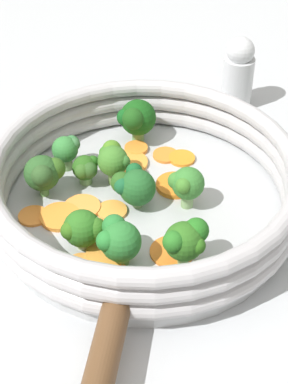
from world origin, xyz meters
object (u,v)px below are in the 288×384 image
(carrot_slice_5, at_px, (82,207))
(carrot_slice_8, at_px, (177,187))
(broccoli_floret_3, at_px, (136,118))
(broccoli_floret_9, at_px, (132,184))
(carrot_slice_7, at_px, (136,148))
(skillet, at_px, (144,208))
(carrot_slice_1, at_px, (108,254))
(carrot_slice_2, at_px, (112,211))
(broccoli_floret_1, at_px, (44,173))
(carrot_slice_6, at_px, (33,216))
(broccoli_floret_6, at_px, (112,159))
(broccoli_floret_4, at_px, (83,229))
(carrot_slice_9, at_px, (82,265))
(broccoli_floret_2, at_px, (186,240))
(broccoli_floret_0, at_px, (186,184))
(carrot_slice_3, at_px, (172,252))
(carrot_slice_4, at_px, (166,155))
(carrot_slice_11, at_px, (60,217))
(broccoli_floret_7, at_px, (67,149))
(broccoli_floret_8, at_px, (86,169))
(salt_shaker, at_px, (238,73))
(carrot_slice_12, at_px, (128,163))
(broccoli_floret_5, at_px, (118,240))

(carrot_slice_5, height_order, carrot_slice_8, carrot_slice_8)
(broccoli_floret_3, bearing_deg, carrot_slice_5, -61.48)
(carrot_slice_8, xyz_separation_m, broccoli_floret_9, (-0.01, -0.05, 0.02))
(carrot_slice_7, xyz_separation_m, broccoli_floret_3, (-0.01, 0.01, 0.03))
(skillet, xyz_separation_m, carrot_slice_5, (-0.03, -0.06, 0.01))
(carrot_slice_1, bearing_deg, carrot_slice_2, 141.73)
(broccoli_floret_1, distance_m, broccoli_floret_9, 0.10)
(carrot_slice_6, distance_m, broccoli_floret_6, 0.11)
(broccoli_floret_4, bearing_deg, carrot_slice_9, -39.13)
(carrot_slice_7, relative_size, broccoli_floret_2, 0.55)
(carrot_slice_2, relative_size, broccoli_floret_0, 0.67)
(carrot_slice_3, bearing_deg, broccoli_floret_9, 171.22)
(carrot_slice_4, relative_size, carrot_slice_8, 0.72)
(carrot_slice_8, height_order, carrot_slice_11, carrot_slice_8)
(carrot_slice_5, xyz_separation_m, broccoli_floret_7, (-0.07, 0.03, 0.02))
(carrot_slice_7, height_order, carrot_slice_9, carrot_slice_7)
(broccoli_floret_8, bearing_deg, carrot_slice_1, -22.81)
(carrot_slice_11, relative_size, broccoli_floret_9, 0.96)
(carrot_slice_1, xyz_separation_m, carrot_slice_9, (-0.00, -0.03, -0.00))
(carrot_slice_8, xyz_separation_m, broccoli_floret_8, (-0.07, -0.08, 0.02))
(carrot_slice_3, relative_size, broccoli_floret_8, 1.28)
(carrot_slice_5, distance_m, broccoli_floret_9, 0.06)
(carrot_slice_6, relative_size, carrot_slice_7, 1.14)
(broccoli_floret_1, height_order, broccoli_floret_4, broccoli_floret_1)
(carrot_slice_6, xyz_separation_m, broccoli_floret_3, (-0.05, 0.17, 0.03))
(carrot_slice_5, bearing_deg, carrot_slice_11, -93.10)
(carrot_slice_8, xyz_separation_m, broccoli_floret_6, (-0.05, -0.05, 0.03))
(broccoli_floret_8, bearing_deg, broccoli_floret_1, -101.95)
(broccoli_floret_3, bearing_deg, salt_shaker, 92.38)
(broccoli_floret_4, bearing_deg, carrot_slice_5, 149.45)
(carrot_slice_7, height_order, broccoli_floret_4, broccoli_floret_4)
(carrot_slice_4, xyz_separation_m, broccoli_floret_0, (0.08, -0.04, 0.03))
(skillet, relative_size, carrot_slice_6, 9.84)
(carrot_slice_9, xyz_separation_m, broccoli_floret_9, (-0.05, 0.10, 0.03))
(skillet, xyz_separation_m, carrot_slice_3, (0.08, -0.02, 0.01))
(carrot_slice_12, bearing_deg, broccoli_floret_1, -94.86)
(carrot_slice_8, height_order, broccoli_floret_2, broccoli_floret_2)
(carrot_slice_5, xyz_separation_m, carrot_slice_6, (-0.02, -0.05, -0.00))
(broccoli_floret_3, bearing_deg, carrot_slice_3, -26.13)
(carrot_slice_1, height_order, salt_shaker, salt_shaker)
(carrot_slice_4, distance_m, broccoli_floret_4, 0.18)
(broccoli_floret_1, height_order, broccoli_floret_5, same)
(carrot_slice_4, xyz_separation_m, carrot_slice_12, (-0.01, -0.05, 0.00))
(carrot_slice_1, relative_size, broccoli_floret_9, 0.96)
(carrot_slice_6, xyz_separation_m, broccoli_floret_1, (-0.02, 0.03, 0.03))
(carrot_slice_9, height_order, broccoli_floret_4, broccoli_floret_4)
(carrot_slice_7, relative_size, broccoli_floret_6, 0.58)
(broccoli_floret_1, height_order, broccoli_floret_9, broccoli_floret_1)
(carrot_slice_9, distance_m, broccoli_floret_7, 0.16)
(carrot_slice_3, bearing_deg, carrot_slice_1, -123.69)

